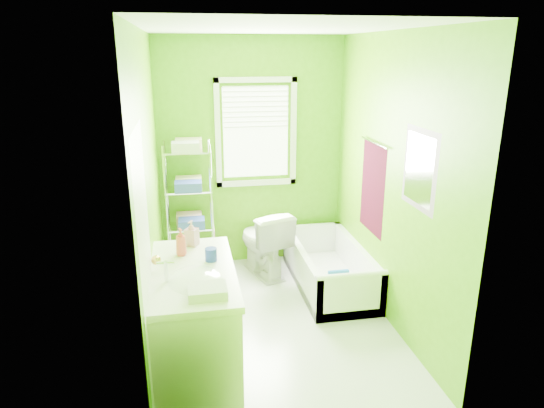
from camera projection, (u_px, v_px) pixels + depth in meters
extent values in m
plane|color=silver|center=(275.00, 320.00, 4.57)|extent=(2.90, 2.90, 0.00)
cube|color=#4D9407|center=(252.00, 154.00, 5.54)|extent=(2.10, 0.04, 2.60)
cube|color=#4D9407|center=(322.00, 254.00, 2.82)|extent=(2.10, 0.04, 2.60)
cube|color=#4D9407|center=(151.00, 194.00, 3.99)|extent=(0.04, 2.90, 2.60)
cube|color=#4D9407|center=(390.00, 182.00, 4.36)|extent=(0.04, 2.90, 2.60)
cube|color=white|center=(276.00, 28.00, 3.78)|extent=(2.10, 2.90, 0.04)
cube|color=white|center=(256.00, 132.00, 5.46)|extent=(0.74, 0.01, 1.01)
cube|color=white|center=(257.00, 183.00, 5.62)|extent=(0.92, 0.05, 0.06)
cube|color=white|center=(256.00, 80.00, 5.27)|extent=(0.92, 0.05, 0.06)
cube|color=white|center=(218.00, 134.00, 5.37)|extent=(0.06, 0.05, 1.22)
cube|color=white|center=(293.00, 132.00, 5.52)|extent=(0.06, 0.05, 1.22)
cube|color=white|center=(256.00, 107.00, 5.35)|extent=(0.72, 0.02, 0.50)
cube|color=white|center=(148.00, 281.00, 3.15)|extent=(0.02, 0.80, 2.00)
sphere|color=gold|center=(156.00, 260.00, 3.47)|extent=(0.07, 0.07, 0.07)
cube|color=#3B0617|center=(373.00, 188.00, 4.73)|extent=(0.02, 0.58, 0.90)
cylinder|color=silver|center=(374.00, 142.00, 4.59)|extent=(0.02, 0.62, 0.02)
cube|color=#CC5972|center=(420.00, 169.00, 3.77)|extent=(0.02, 0.54, 0.64)
cube|color=white|center=(419.00, 169.00, 3.76)|extent=(0.01, 0.44, 0.54)
cube|color=white|center=(328.00, 281.00, 5.25)|extent=(0.69, 1.48, 0.10)
cube|color=white|center=(301.00, 269.00, 5.14)|extent=(0.07, 1.48, 0.44)
cube|color=white|center=(357.00, 264.00, 5.25)|extent=(0.07, 1.48, 0.44)
cube|color=white|center=(351.00, 298.00, 4.54)|extent=(0.69, 0.07, 0.44)
cube|color=white|center=(312.00, 242.00, 5.86)|extent=(0.69, 0.07, 0.44)
cylinder|color=white|center=(352.00, 276.00, 4.47)|extent=(0.69, 0.07, 0.07)
cylinder|color=blue|center=(342.00, 294.00, 4.81)|extent=(0.31, 0.31, 0.05)
cylinder|color=#FFF41A|center=(342.00, 289.00, 4.80)|extent=(0.29, 0.29, 0.04)
cube|color=blue|center=(338.00, 279.00, 4.89)|extent=(0.22, 0.04, 0.20)
imported|color=white|center=(263.00, 242.00, 5.43)|extent=(0.63, 0.85, 0.77)
cube|color=white|center=(195.00, 328.00, 3.66)|extent=(0.59, 1.19, 0.86)
cube|color=white|center=(192.00, 273.00, 3.52)|extent=(0.62, 1.22, 0.05)
ellipsoid|color=white|center=(195.00, 283.00, 3.38)|extent=(0.41, 0.53, 0.14)
cylinder|color=silver|center=(166.00, 272.00, 3.31)|extent=(0.03, 0.03, 0.16)
cylinder|color=silver|center=(166.00, 263.00, 3.29)|extent=(0.12, 0.02, 0.02)
imported|color=#E04D41|center=(181.00, 242.00, 3.73)|extent=(0.11, 0.11, 0.22)
imported|color=#CE85AE|center=(192.00, 233.00, 3.93)|extent=(0.13, 0.13, 0.21)
cylinder|color=#182FA1|center=(211.00, 255.00, 3.65)|extent=(0.09, 0.09, 0.10)
cube|color=silver|center=(208.00, 291.00, 3.13)|extent=(0.25, 0.20, 0.06)
cylinder|color=silver|center=(167.00, 216.00, 5.15)|extent=(0.02, 0.02, 1.51)
cylinder|color=silver|center=(168.00, 207.00, 5.42)|extent=(0.02, 0.02, 1.51)
cylinder|color=silver|center=(212.00, 213.00, 5.22)|extent=(0.02, 0.02, 1.51)
cylinder|color=silver|center=(211.00, 205.00, 5.50)|extent=(0.02, 0.02, 1.51)
cube|color=silver|center=(192.00, 261.00, 5.51)|extent=(0.51, 0.32, 0.02)
cube|color=silver|center=(191.00, 226.00, 5.38)|extent=(0.51, 0.32, 0.02)
cube|color=silver|center=(189.00, 190.00, 5.25)|extent=(0.51, 0.32, 0.02)
cube|color=silver|center=(186.00, 151.00, 5.12)|extent=(0.51, 0.32, 0.02)
cube|color=silver|center=(186.00, 147.00, 5.02)|extent=(0.29, 0.19, 0.10)
cube|color=#D9CD84|center=(189.00, 143.00, 5.22)|extent=(0.29, 0.19, 0.10)
cube|color=#3047AE|center=(188.00, 186.00, 5.15)|extent=(0.29, 0.19, 0.10)
cube|color=#D9CD84|center=(189.00, 182.00, 5.34)|extent=(0.29, 0.19, 0.10)
cube|color=#3047AE|center=(192.00, 223.00, 5.29)|extent=(0.29, 0.19, 0.10)
cube|color=#EDA2B8|center=(189.00, 218.00, 5.48)|extent=(0.29, 0.19, 0.10)
cube|color=#EDA2B8|center=(214.00, 247.00, 5.50)|extent=(0.03, 0.26, 0.47)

